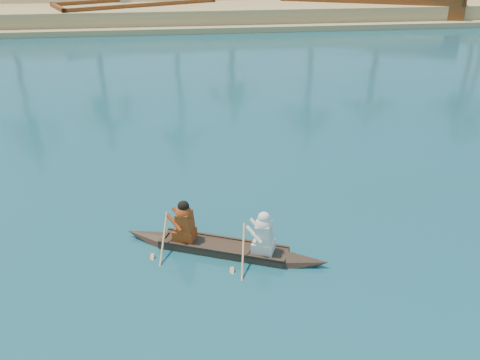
{
  "coord_description": "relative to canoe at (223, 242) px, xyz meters",
  "views": [
    {
      "loc": [
        7.14,
        -13.0,
        6.34
      ],
      "look_at": [
        8.58,
        -1.57,
        0.83
      ],
      "focal_mm": 40.0,
      "sensor_mm": 36.0,
      "label": 1
    }
  ],
  "objects": [
    {
      "name": "barge_right",
      "position": [
        13.99,
        30.33,
        0.51
      ],
      "size": [
        13.52,
        8.82,
        2.14
      ],
      "rotation": [
        0.0,
        0.0,
        -0.39
      ],
      "color": "brown",
      "rests_on": "ground"
    },
    {
      "name": "barge_mid",
      "position": [
        -3.31,
        30.33,
        0.4
      ],
      "size": [
        11.47,
        7.56,
        1.82
      ],
      "rotation": [
        0.0,
        0.0,
        0.4
      ],
      "color": "brown",
      "rests_on": "ground"
    },
    {
      "name": "canoe",
      "position": [
        0.0,
        0.0,
        0.0
      ],
      "size": [
        4.39,
        2.35,
        1.25
      ],
      "rotation": [
        0.0,
        0.0,
        -0.41
      ],
      "color": "#30261A",
      "rests_on": "ground"
    }
  ]
}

